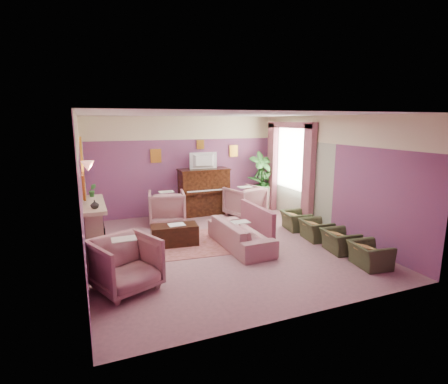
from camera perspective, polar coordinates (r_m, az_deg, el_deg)
name	(u,v)px	position (r m, az deg, el deg)	size (l,w,h in m)	color
floor	(222,246)	(7.70, -0.26, -8.77)	(5.50, 6.00, 0.01)	gray
ceiling	(222,115)	(7.22, -0.28, 12.54)	(5.50, 6.00, 0.01)	white
wall_back	(184,166)	(10.15, -6.60, 4.27)	(5.50, 0.02, 2.80)	#6C4476
wall_front	(307,219)	(4.75, 13.36, -4.39)	(5.50, 0.02, 2.80)	#6C4476
wall_left	(82,193)	(6.83, -22.23, -0.10)	(0.02, 6.00, 2.80)	#6C4476
wall_right	(329,175)	(8.73, 16.76, 2.66)	(0.02, 6.00, 2.80)	#6C4476
picture_rail_band	(183,128)	(10.06, -6.73, 10.35)	(5.50, 0.01, 0.65)	#F7EDBA
stripe_panel	(297,180)	(9.80, 11.84, 1.92)	(0.01, 3.00, 2.15)	#AEB79A
fireplace_surround	(94,233)	(7.23, -20.45, -6.32)	(0.30, 1.40, 1.10)	tan
fireplace_inset	(100,240)	(7.27, -19.57, -7.38)	(0.18, 0.72, 0.68)	black
fire_ember	(103,248)	(7.33, -19.16, -8.69)	(0.06, 0.54, 0.10)	#FC4F16
mantel_shelf	(94,204)	(7.08, -20.53, -1.90)	(0.40, 1.55, 0.07)	tan
hearth	(107,258)	(7.41, -18.58, -10.16)	(0.55, 1.50, 0.02)	tan
mirror_frame	(83,169)	(6.96, -22.08, 3.47)	(0.04, 0.72, 1.20)	gold
mirror_glass	(84,169)	(6.96, -21.87, 3.48)	(0.01, 0.60, 1.06)	#B7B4D1
sconce_shade	(88,166)	(5.90, -21.35, 3.96)	(0.20, 0.20, 0.16)	#FF9A7E
piano	(204,192)	(10.12, -3.29, 0.00)	(1.40, 0.60, 1.30)	#33180B
piano_keyshelf	(208,192)	(9.78, -2.63, 0.02)	(1.30, 0.12, 0.06)	#33180B
piano_keys	(208,190)	(9.77, -2.63, 0.25)	(1.20, 0.08, 0.02)	white
piano_top	(204,169)	(10.00, -3.33, 3.70)	(1.45, 0.65, 0.04)	#33180B
television	(204,159)	(9.92, -3.26, 5.33)	(0.80, 0.12, 0.48)	black
print_back_left	(156,156)	(9.89, -11.07, 5.81)	(0.30, 0.03, 0.38)	gold
print_back_right	(234,151)	(10.59, 1.56, 6.72)	(0.26, 0.03, 0.34)	gold
print_back_mid	(200,144)	(10.20, -3.89, 7.75)	(0.22, 0.03, 0.26)	gold
print_left_wall	(83,187)	(5.59, -22.01, 0.82)	(0.03, 0.28, 0.36)	gold
window_blind	(292,157)	(9.90, 11.02, 5.70)	(0.03, 1.40, 1.80)	beige
curtain_left	(308,176)	(9.16, 13.63, 2.60)	(0.16, 0.34, 2.60)	#914E5D
curtain_right	(272,167)	(10.69, 7.89, 4.07)	(0.16, 0.34, 2.60)	#914E5D
pelmet	(291,125)	(9.81, 10.81, 10.69)	(0.16, 2.20, 0.16)	#914E5D
mantel_plant	(92,190)	(7.58, -20.69, 0.27)	(0.16, 0.16, 0.28)	#2F742D
mantel_vase	(95,204)	(6.57, -20.36, -1.92)	(0.16, 0.16, 0.16)	#F7EDBA
area_rug	(178,244)	(7.84, -7.58, -8.46)	(2.50, 1.80, 0.01)	#A55955
coffee_table	(175,235)	(7.77, -8.07, -6.95)	(1.00, 0.50, 0.45)	black
table_paper	(177,225)	(7.71, -7.76, -5.29)	(0.35, 0.28, 0.01)	white
sofa	(240,229)	(7.55, 2.66, -6.09)	(0.65, 1.94, 0.78)	#A97779
sofa_throw	(257,218)	(7.66, 5.41, -4.23)	(0.10, 1.47, 0.54)	#914E5D
floral_armchair_left	(167,206)	(9.34, -9.33, -2.20)	(0.92, 0.92, 0.96)	#A97779
floral_armchair_right	(245,200)	(9.88, 3.42, -1.30)	(0.92, 0.92, 0.96)	#A97779
floral_armchair_front	(125,261)	(5.89, -15.83, -10.83)	(0.92, 0.92, 0.96)	#A97779
olive_chair_a	(370,251)	(7.12, 22.73, -8.89)	(0.49, 0.70, 0.60)	#3E4729
olive_chair_b	(340,238)	(7.68, 18.42, -7.09)	(0.49, 0.70, 0.60)	#3E4729
olive_chair_c	(316,227)	(8.28, 14.75, -5.50)	(0.49, 0.70, 0.60)	#3E4729
olive_chair_d	(296,218)	(8.92, 11.61, -4.12)	(0.49, 0.70, 0.60)	#3E4729
side_table	(262,197)	(10.89, 6.25, -0.83)	(0.52, 0.52, 0.70)	silver
side_plant_big	(263,181)	(10.79, 6.31, 1.87)	(0.30, 0.30, 0.34)	#2F742D
side_plant_small	(268,182)	(10.76, 7.13, 1.66)	(0.16, 0.16, 0.28)	#2F742D
palm_pot	(261,204)	(10.75, 6.00, -1.98)	(0.34, 0.34, 0.34)	brown
palm_plant	(261,175)	(10.57, 6.10, 2.72)	(0.76, 0.76, 1.44)	#2F742D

